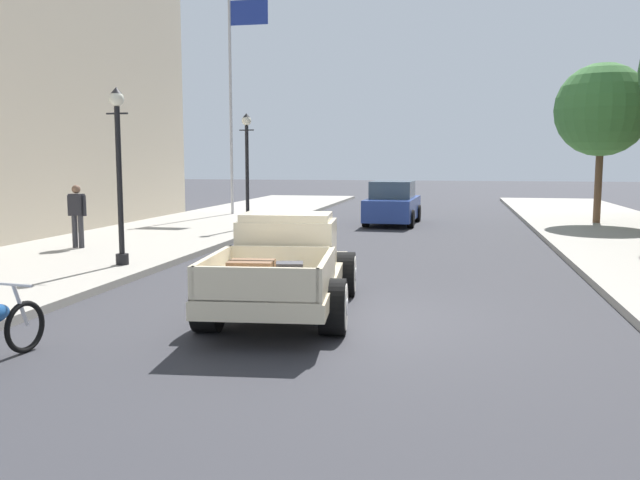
% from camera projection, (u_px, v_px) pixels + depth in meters
% --- Properties ---
extents(ground_plane, '(140.00, 140.00, 0.00)m').
position_uv_depth(ground_plane, '(331.00, 317.00, 10.36)').
color(ground_plane, '#333338').
extents(hotrod_truck_cream, '(2.52, 5.06, 1.58)m').
position_uv_depth(hotrod_truck_cream, '(286.00, 263.00, 10.90)').
color(hotrod_truck_cream, beige).
rests_on(hotrod_truck_cream, ground).
extents(car_background_blue, '(1.98, 4.36, 1.65)m').
position_uv_depth(car_background_blue, '(393.00, 204.00, 25.24)').
color(car_background_blue, '#284293').
rests_on(car_background_blue, ground).
extents(pedestrian_sidewalk_left, '(0.53, 0.22, 1.65)m').
position_uv_depth(pedestrian_sidewalk_left, '(77.00, 212.00, 17.30)').
color(pedestrian_sidewalk_left, '#333338').
rests_on(pedestrian_sidewalk_left, sidewalk_left).
extents(street_lamp_near, '(0.50, 0.32, 3.85)m').
position_uv_depth(street_lamp_near, '(119.00, 163.00, 14.35)').
color(street_lamp_near, black).
rests_on(street_lamp_near, sidewalk_left).
extents(street_lamp_far, '(0.50, 0.32, 3.85)m').
position_uv_depth(street_lamp_far, '(247.00, 162.00, 22.24)').
color(street_lamp_far, black).
rests_on(street_lamp_far, sidewalk_left).
extents(flagpole, '(1.74, 0.16, 9.16)m').
position_uv_depth(flagpole, '(236.00, 80.00, 27.74)').
color(flagpole, '#B2B2B7').
rests_on(flagpole, sidewalk_left).
extents(street_tree_third, '(3.36, 3.36, 5.78)m').
position_uv_depth(street_tree_third, '(602.00, 110.00, 23.89)').
color(street_tree_third, brown).
rests_on(street_tree_third, sidewalk_right).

